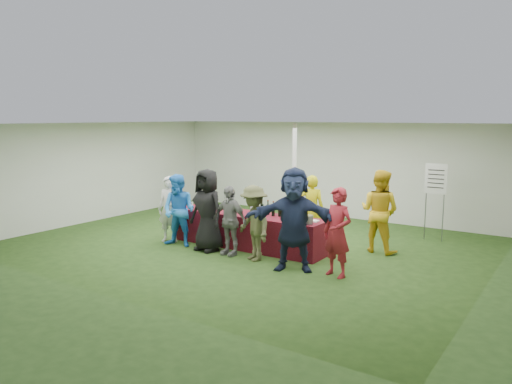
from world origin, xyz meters
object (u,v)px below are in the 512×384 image
Objects in this scene: wine_list_sign at (436,185)px; customer_3 at (229,221)px; staff_pourer at (311,209)px; customer_6 at (337,232)px; customer_0 at (169,209)px; customer_1 at (179,211)px; customer_2 at (207,210)px; staff_back at (379,211)px; customer_5 at (294,219)px; customer_4 at (254,223)px; serving_table at (248,230)px; dump_bucket at (307,220)px.

customer_3 is at bearing -131.53° from wine_list_sign.
staff_pourer is 0.96× the size of customer_6.
wine_list_sign reaches higher than customer_3.
customer_0 is 4.27m from customer_6.
customer_1 is 0.91× the size of customer_2.
customer_2 is 1.21× the size of customer_3.
customer_1 reaches higher than customer_3.
customer_5 is at bearing 73.93° from staff_back.
customer_2 is at bearing -4.30° from customer_1.
customer_4 is at bearing 4.87° from customer_2.
customer_5 is (0.97, -0.10, 0.21)m from customer_4.
customer_0 is at bearing -167.33° from customer_6.
customer_1 is 1.35m from customer_3.
customer_6 is (0.84, 0.10, -0.16)m from customer_5.
serving_table is 2.04× the size of staff_back.
customer_2 reaches higher than customer_4.
wine_list_sign is 4.87m from customer_3.
serving_table is 2.24× the size of customer_1.
customer_2 is 0.62m from customer_3.
customer_4 is at bearing -124.96° from wine_list_sign.
customer_5 is at bearing 88.35° from staff_pourer.
customer_0 is 0.51m from customer_1.
dump_bucket is 0.16× the size of customer_0.
staff_back is at bearing 56.78° from dump_bucket.
dump_bucket is at bearing 72.99° from customer_5.
customer_3 is 2.46m from customer_6.
customer_2 reaches higher than customer_1.
staff_back is (2.52, 1.23, 0.51)m from serving_table.
customer_2 is at bearing -166.18° from customer_6.
staff_back is at bearing 44.28° from customer_5.
customer_0 is 0.86× the size of customer_2.
staff_back is 1.09× the size of customer_6.
customer_3 is 0.75× the size of customer_5.
serving_table is 2.85m from staff_back.
serving_table is 15.20× the size of dump_bucket.
customer_3 is at bearing -161.65° from dump_bucket.
wine_list_sign is at bearing 44.01° from customer_5.
customer_6 reaches higher than serving_table.
dump_bucket is at bearing 20.75° from customer_2.
customer_2 reaches higher than customer_6.
customer_5 is at bearing 3.45° from customer_2.
dump_bucket is 1.63m from customer_3.
staff_back is 1.00× the size of customer_2.
serving_table is at bearing 59.02° from customer_2.
customer_4 is 1.81m from customer_6.
customer_5 reaches higher than wine_list_sign.
dump_bucket is at bearing 63.29° from staff_back.
staff_back is 4.34m from customer_1.
customer_6 reaches higher than customer_3.
customer_4 is at bearing 53.80° from staff_back.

